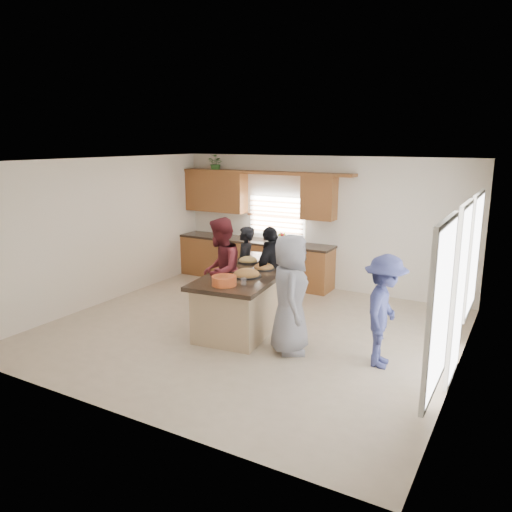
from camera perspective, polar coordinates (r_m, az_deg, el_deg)
The scene contains 18 objects.
floor at distance 8.44m, azimuth -0.87°, elevation -8.52°, with size 6.50×6.50×0.00m, color #C9B396.
room_shell at distance 7.94m, azimuth -0.91°, elevation 4.34°, with size 6.52×6.02×2.81m.
back_cabinetry at distance 11.17m, azimuth -0.33°, elevation 1.74°, with size 4.08×0.66×2.46m.
right_wall_glazing at distance 6.91m, azimuth 22.23°, elevation -2.71°, with size 0.06×4.00×2.25m.
island at distance 8.65m, azimuth -0.56°, elevation -4.81°, with size 1.46×2.82×0.95m.
platter_front at distance 8.12m, azimuth -1.09°, elevation -2.14°, with size 0.48×0.48×0.19m.
platter_mid at distance 8.56m, azimuth 0.89°, elevation -1.33°, with size 0.38×0.38×0.15m.
platter_back at distance 9.05m, azimuth -0.90°, elevation -0.54°, with size 0.38×0.38×0.15m.
salad_bowl at distance 7.62m, azimuth -3.66°, elevation -2.78°, with size 0.38×0.38×0.14m.
clear_cup at distance 7.63m, azimuth -1.43°, elevation -2.93°, with size 0.09×0.09×0.11m, color white.
plate_stack at distance 9.27m, azimuth 1.18°, elevation -0.21°, with size 0.25×0.25×0.06m, color #AF92D4.
flower_vase at distance 9.47m, azimuth 2.97°, elevation 1.43°, with size 0.14×0.14×0.45m.
potted_plant at distance 11.57m, azimuth -4.58°, elevation 10.52°, with size 0.36×0.31×0.40m, color #3C722D.
woman_left_back at distance 9.40m, azimuth -1.27°, elevation -1.30°, with size 0.57×0.37×1.55m, color black.
woman_left_mid at distance 8.56m, azimuth -4.07°, elevation -1.74°, with size 0.90×0.70×1.85m, color #5B1B20.
woman_left_front at distance 8.82m, azimuth 1.70°, elevation -1.91°, with size 0.97×0.40×1.66m, color black.
woman_right_back at distance 7.16m, azimuth 14.45°, elevation -6.13°, with size 1.04×0.60×1.60m, color navy.
woman_right_front at distance 7.38m, azimuth 3.93°, elevation -4.37°, with size 0.88×0.57×1.80m, color gray.
Camera 1 is at (3.96, -6.78, 3.11)m, focal length 35.00 mm.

